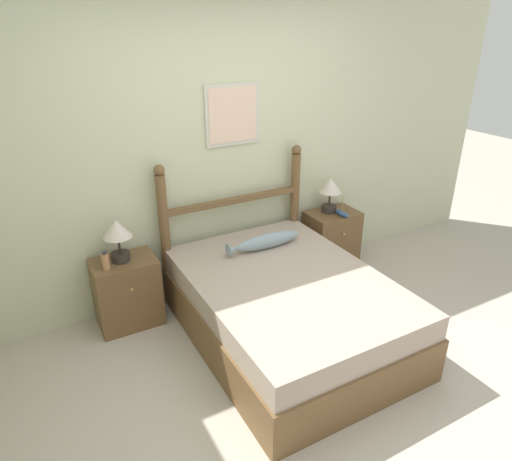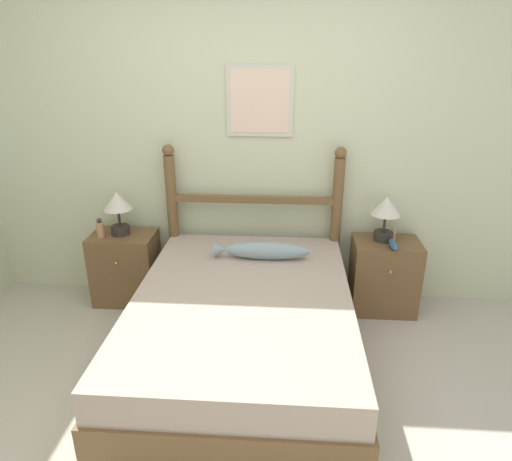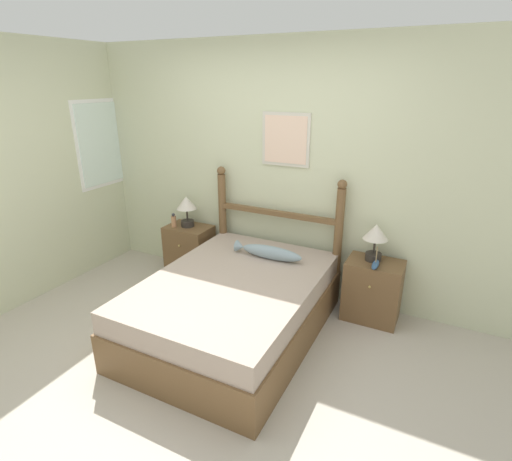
# 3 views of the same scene
# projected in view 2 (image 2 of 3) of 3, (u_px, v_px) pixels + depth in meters

# --- Properties ---
(ground_plane) EXTENTS (16.00, 16.00, 0.00)m
(ground_plane) POSITION_uv_depth(u_px,v_px,m) (215.00, 449.00, 2.42)
(ground_plane) COLOR #B7AD9E
(wall_back) EXTENTS (6.40, 0.08, 2.55)m
(wall_back) POSITION_uv_depth(u_px,v_px,m) (244.00, 145.00, 3.55)
(wall_back) COLOR beige
(wall_back) RESTS_ON ground_plane
(bed) EXTENTS (1.39, 1.92, 0.55)m
(bed) POSITION_uv_depth(u_px,v_px,m) (243.00, 331.00, 2.95)
(bed) COLOR brown
(bed) RESTS_ON ground_plane
(headboard) EXTENTS (1.40, 0.09, 1.30)m
(headboard) POSITION_uv_depth(u_px,v_px,m) (253.00, 221.00, 3.64)
(headboard) COLOR brown
(headboard) RESTS_ON ground_plane
(nightstand_left) EXTENTS (0.51, 0.38, 0.59)m
(nightstand_left) POSITION_uv_depth(u_px,v_px,m) (126.00, 268.00, 3.76)
(nightstand_left) COLOR brown
(nightstand_left) RESTS_ON ground_plane
(nightstand_right) EXTENTS (0.51, 0.38, 0.59)m
(nightstand_right) POSITION_uv_depth(u_px,v_px,m) (384.00, 276.00, 3.62)
(nightstand_right) COLOR brown
(nightstand_right) RESTS_ON ground_plane
(table_lamp_left) EXTENTS (0.23, 0.23, 0.35)m
(table_lamp_left) POSITION_uv_depth(u_px,v_px,m) (118.00, 206.00, 3.57)
(table_lamp_left) COLOR #2D2823
(table_lamp_left) RESTS_ON nightstand_left
(table_lamp_right) EXTENTS (0.23, 0.23, 0.35)m
(table_lamp_right) POSITION_uv_depth(u_px,v_px,m) (386.00, 211.00, 3.45)
(table_lamp_right) COLOR #2D2823
(table_lamp_right) RESTS_ON nightstand_right
(bottle) EXTENTS (0.06, 0.06, 0.16)m
(bottle) POSITION_uv_depth(u_px,v_px,m) (100.00, 229.00, 3.56)
(bottle) COLOR tan
(bottle) RESTS_ON nightstand_left
(model_boat) EXTENTS (0.06, 0.20, 0.20)m
(model_boat) POSITION_uv_depth(u_px,v_px,m) (393.00, 244.00, 3.39)
(model_boat) COLOR #335684
(model_boat) RESTS_ON nightstand_right
(fish_pillow) EXTENTS (0.69, 0.12, 0.13)m
(fish_pillow) POSITION_uv_depth(u_px,v_px,m) (262.00, 251.00, 3.30)
(fish_pillow) COLOR #8499A3
(fish_pillow) RESTS_ON bed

